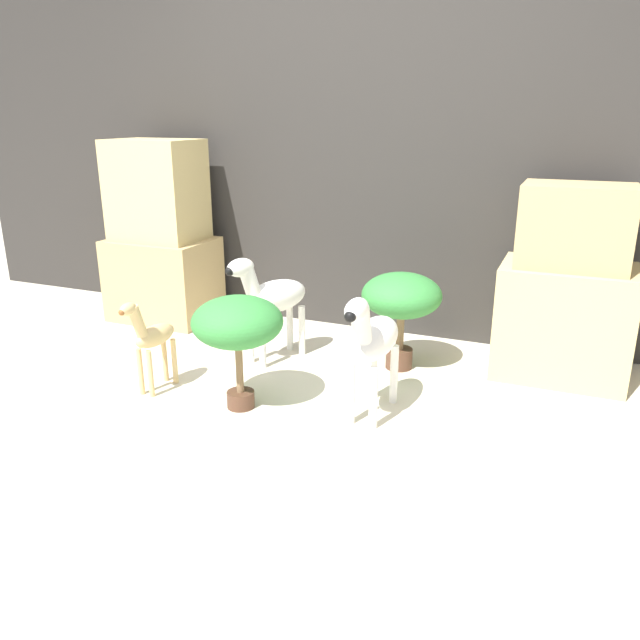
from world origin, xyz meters
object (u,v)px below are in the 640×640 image
object	(u,v)px
giraffe_figurine	(152,337)
potted_palm_back	(402,299)
zebra_right	(372,340)
potted_palm_front	(238,325)
zebra_left	(271,297)

from	to	relation	value
giraffe_figurine	potted_palm_back	world-z (taller)	potted_palm_back
zebra_right	potted_palm_front	xyz separation A→B (m)	(-0.62, -0.16, 0.04)
potted_palm_front	potted_palm_back	distance (m)	0.98
zebra_left	giraffe_figurine	size ratio (longest dim) A/B	1.24
zebra_left	potted_palm_back	size ratio (longest dim) A/B	1.16
zebra_right	potted_palm_back	bearing A→B (deg)	93.17
zebra_right	zebra_left	bearing A→B (deg)	148.88
zebra_right	giraffe_figurine	xyz separation A→B (m)	(-1.13, -0.16, -0.09)
zebra_left	potted_palm_front	world-z (taller)	zebra_left
zebra_right	giraffe_figurine	world-z (taller)	zebra_right
zebra_right	potted_palm_back	distance (m)	0.63
potted_palm_front	potted_palm_back	bearing A→B (deg)	53.43
zebra_left	giraffe_figurine	distance (m)	0.73
zebra_right	potted_palm_back	size ratio (longest dim) A/B	1.16
giraffe_figurine	potted_palm_front	xyz separation A→B (m)	(0.51, 0.00, 0.13)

